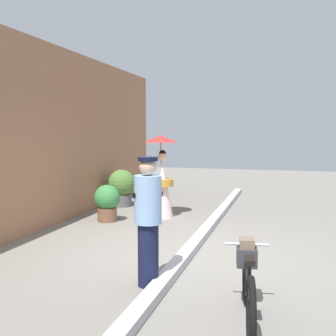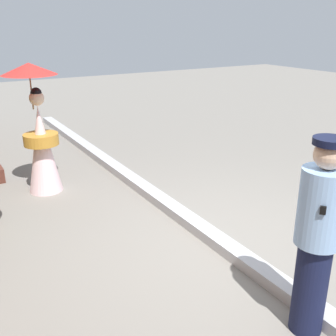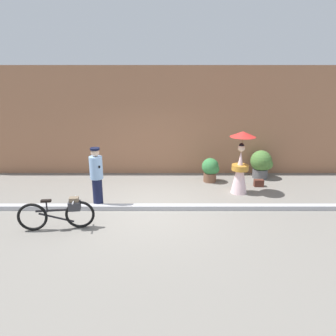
% 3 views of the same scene
% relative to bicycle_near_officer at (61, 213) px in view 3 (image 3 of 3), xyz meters
% --- Properties ---
extents(ground_plane, '(30.00, 30.00, 0.00)m').
position_rel_bicycle_near_officer_xyz_m(ground_plane, '(1.93, 1.09, -0.40)').
color(ground_plane, gray).
extents(building_wall, '(14.00, 0.40, 3.68)m').
position_rel_bicycle_near_officer_xyz_m(building_wall, '(1.93, 4.41, 1.44)').
color(building_wall, '#9E6B4C').
rests_on(building_wall, ground_plane).
extents(sidewalk_curb, '(14.00, 0.20, 0.12)m').
position_rel_bicycle_near_officer_xyz_m(sidewalk_curb, '(1.93, 1.09, -0.34)').
color(sidewalk_curb, '#B2B2B7').
rests_on(sidewalk_curb, ground_plane).
extents(bicycle_near_officer, '(1.70, 0.48, 0.76)m').
position_rel_bicycle_near_officer_xyz_m(bicycle_near_officer, '(0.00, 0.00, 0.00)').
color(bicycle_near_officer, black).
rests_on(bicycle_near_officer, ground_plane).
extents(person_officer, '(0.34, 0.34, 1.61)m').
position_rel_bicycle_near_officer_xyz_m(person_officer, '(0.58, 1.27, 0.46)').
color(person_officer, '#141938').
rests_on(person_officer, ground_plane).
extents(person_with_parasol, '(0.75, 0.75, 1.85)m').
position_rel_bicycle_near_officer_xyz_m(person_with_parasol, '(4.57, 2.31, 0.50)').
color(person_with_parasol, silver).
rests_on(person_with_parasol, ground_plane).
extents(potted_plant_by_door, '(0.56, 0.55, 0.79)m').
position_rel_bicycle_near_officer_xyz_m(potted_plant_by_door, '(3.84, 3.31, 0.03)').
color(potted_plant_by_door, brown).
rests_on(potted_plant_by_door, ground_plane).
extents(potted_plant_small, '(0.73, 0.71, 0.95)m').
position_rel_bicycle_near_officer_xyz_m(potted_plant_small, '(5.61, 3.70, 0.12)').
color(potted_plant_small, '#59595B').
rests_on(potted_plant_small, ground_plane).
extents(backpack_on_pavement, '(0.29, 0.17, 0.22)m').
position_rel_bicycle_near_officer_xyz_m(backpack_on_pavement, '(5.32, 2.84, -0.28)').
color(backpack_on_pavement, '#592D23').
rests_on(backpack_on_pavement, ground_plane).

